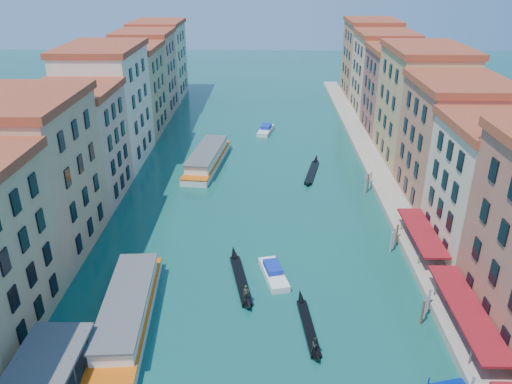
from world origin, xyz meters
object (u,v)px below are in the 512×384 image
vaporetto_near (128,310)px  gondola_fore (241,279)px  gondola_right (309,327)px  vaporetto_far (207,158)px

vaporetto_near → gondola_fore: 13.33m
gondola_fore → gondola_right: bearing=-60.6°
vaporetto_near → gondola_fore: size_ratio=1.59×
vaporetto_near → vaporetto_far: vaporetto_far is taller
vaporetto_far → gondola_right: vaporetto_far is taller
vaporetto_far → gondola_right: (15.03, -45.07, -0.94)m
vaporetto_near → gondola_fore: (11.28, 7.03, -0.91)m
vaporetto_far → gondola_right: 47.52m
vaporetto_near → gondola_right: size_ratio=1.82×
vaporetto_far → gondola_fore: bearing=-70.9°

